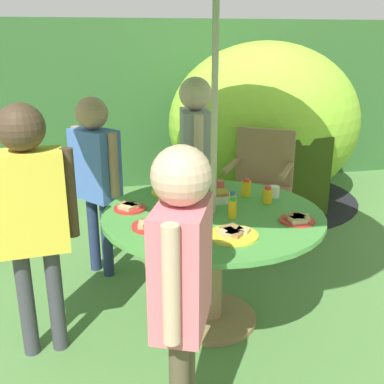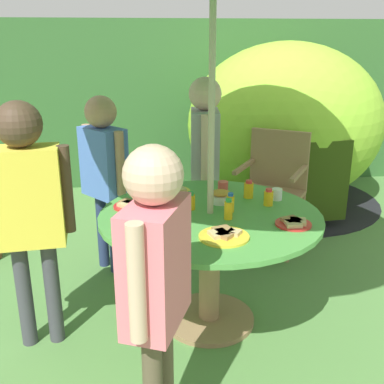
{
  "view_description": "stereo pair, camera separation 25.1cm",
  "coord_description": "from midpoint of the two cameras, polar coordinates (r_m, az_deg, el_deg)",
  "views": [
    {
      "loc": [
        -0.65,
        -2.38,
        1.66
      ],
      "look_at": [
        -0.08,
        0.18,
        0.78
      ],
      "focal_mm": 43.16,
      "sensor_mm": 36.0,
      "label": 1
    },
    {
      "loc": [
        -0.4,
        -2.42,
        1.66
      ],
      "look_at": [
        -0.08,
        0.18,
        0.78
      ],
      "focal_mm": 43.16,
      "sensor_mm": 36.0,
      "label": 2
    }
  ],
  "objects": [
    {
      "name": "ground_plane",
      "position": [
        2.97,
        4.59,
        -15.72
      ],
      "size": [
        10.0,
        10.0,
        0.02
      ],
      "primitive_type": "cube",
      "color": "#548442"
    },
    {
      "name": "hedge_backdrop",
      "position": [
        5.63,
        -1.6,
        11.09
      ],
      "size": [
        9.0,
        0.7,
        1.86
      ],
      "primitive_type": "cube",
      "color": "#33602D",
      "rests_on": "ground_plane"
    },
    {
      "name": "garden_table",
      "position": [
        2.7,
        4.9,
        -5.99
      ],
      "size": [
        1.27,
        1.27,
        0.71
      ],
      "color": "#93704C",
      "rests_on": "ground_plane"
    },
    {
      "name": "wooden_chair",
      "position": [
        3.87,
        11.9,
        1.18
      ],
      "size": [
        0.67,
        0.67,
        0.94
      ],
      "rotation": [
        0.0,
        0.0,
        -0.58
      ],
      "color": "#93704C",
      "rests_on": "ground_plane"
    },
    {
      "name": "dome_tent",
      "position": [
        4.88,
        12.88,
        8.05
      ],
      "size": [
        2.21,
        2.21,
        1.63
      ],
      "rotation": [
        0.0,
        0.0,
        0.09
      ],
      "color": "#8CC633",
      "rests_on": "ground_plane"
    },
    {
      "name": "child_in_grey_shirt",
      "position": [
        3.44,
        3.68,
        5.61
      ],
      "size": [
        0.24,
        0.47,
        1.4
      ],
      "rotation": [
        0.0,
        0.0,
        -1.68
      ],
      "color": "navy",
      "rests_on": "ground_plane"
    },
    {
      "name": "child_in_blue_shirt",
      "position": [
        3.28,
        -8.72,
        3.58
      ],
      "size": [
        0.36,
        0.38,
        1.29
      ],
      "rotation": [
        0.0,
        0.0,
        -0.88
      ],
      "color": "navy",
      "rests_on": "ground_plane"
    },
    {
      "name": "child_in_yellow_shirt",
      "position": [
        2.49,
        -17.03,
        -0.65
      ],
      "size": [
        0.46,
        0.23,
        1.37
      ],
      "rotation": [
        0.0,
        0.0,
        0.09
      ],
      "color": "#3F3F47",
      "rests_on": "ground_plane"
    },
    {
      "name": "child_in_pink_shirt",
      "position": [
        1.78,
        -0.44,
        -9.19
      ],
      "size": [
        0.3,
        0.41,
        1.31
      ],
      "rotation": [
        0.0,
        0.0,
        1.18
      ],
      "color": "brown",
      "rests_on": "ground_plane"
    },
    {
      "name": "snack_bowl",
      "position": [
        2.8,
        6.13,
        -0.61
      ],
      "size": [
        0.14,
        0.14,
        0.08
      ],
      "color": "white",
      "rests_on": "garden_table"
    },
    {
      "name": "plate_front_edge",
      "position": [
        2.97,
        0.03,
        0.16
      ],
      "size": [
        0.23,
        0.23,
        0.03
      ],
      "color": "yellow",
      "rests_on": "garden_table"
    },
    {
      "name": "plate_mid_right",
      "position": [
        2.45,
        -2.79,
        -3.93
      ],
      "size": [
        0.22,
        0.22,
        0.03
      ],
      "color": "red",
      "rests_on": "garden_table"
    },
    {
      "name": "plate_near_right",
      "position": [
        2.33,
        7.07,
        -5.36
      ],
      "size": [
        0.26,
        0.26,
        0.03
      ],
      "color": "yellow",
      "rests_on": "garden_table"
    },
    {
      "name": "plate_center_back",
      "position": [
        2.72,
        -5.2,
        -1.65
      ],
      "size": [
        0.19,
        0.19,
        0.03
      ],
      "color": "red",
      "rests_on": "garden_table"
    },
    {
      "name": "plate_mid_left",
      "position": [
        2.54,
        15.25,
        -3.75
      ],
      "size": [
        0.19,
        0.19,
        0.03
      ],
      "color": "red",
      "rests_on": "garden_table"
    },
    {
      "name": "juice_bottle_near_left",
      "position": [
        2.79,
        11.98,
        -0.72
      ],
      "size": [
        0.06,
        0.06,
        0.1
      ],
      "color": "yellow",
      "rests_on": "garden_table"
    },
    {
      "name": "juice_bottle_far_left",
      "position": [
        2.9,
        9.48,
        0.25
      ],
      "size": [
        0.06,
        0.06,
        0.11
      ],
      "color": "yellow",
      "rests_on": "garden_table"
    },
    {
      "name": "juice_bottle_far_right",
      "position": [
        2.6,
        -1.22,
        -1.54
      ],
      "size": [
        0.05,
        0.05,
        0.12
      ],
      "color": "yellow",
      "rests_on": "garden_table"
    },
    {
      "name": "juice_bottle_center_front",
      "position": [
        2.54,
        7.34,
        -2.21
      ],
      "size": [
        0.05,
        0.05,
        0.12
      ],
      "color": "yellow",
      "rests_on": "garden_table"
    },
    {
      "name": "juice_bottle_back_edge",
      "position": [
        2.65,
        7.48,
        -1.41
      ],
      "size": [
        0.04,
        0.04,
        0.11
      ],
      "color": "yellow",
      "rests_on": "garden_table"
    },
    {
      "name": "juice_bottle_spot_a",
      "position": [
        2.67,
        2.49,
        -1.2
      ],
      "size": [
        0.06,
        0.06,
        0.1
      ],
      "color": "yellow",
      "rests_on": "garden_table"
    },
    {
      "name": "cup_near",
      "position": [
        3.0,
        6.24,
        0.67
      ],
      "size": [
        0.07,
        0.07,
        0.07
      ],
      "primitive_type": "cylinder",
      "color": "#E04C47",
      "rests_on": "garden_table"
    },
    {
      "name": "cup_far",
      "position": [
        2.9,
        12.88,
        -0.31
      ],
      "size": [
        0.07,
        0.07,
        0.07
      ],
      "primitive_type": "cylinder",
      "color": "white",
      "rests_on": "garden_table"
    }
  ]
}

